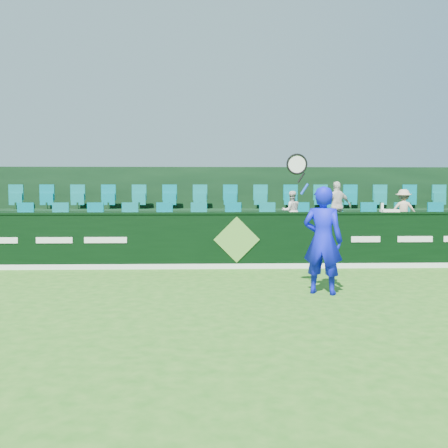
{
  "coord_description": "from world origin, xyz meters",
  "views": [
    {
      "loc": [
        -0.67,
        -7.89,
        1.9
      ],
      "look_at": [
        -0.34,
        2.8,
        1.15
      ],
      "focal_mm": 40.0,
      "sensor_mm": 36.0,
      "label": 1
    }
  ],
  "objects_px": {
    "tennis_player": "(323,240)",
    "spectator_middle": "(337,206)",
    "spectator_right": "(403,210)",
    "towel": "(390,211)",
    "spectator_left": "(291,211)",
    "drinks_bottle": "(382,207)"
  },
  "relations": [
    {
      "from": "tennis_player",
      "to": "spectator_middle",
      "type": "bearing_deg",
      "value": 72.11
    },
    {
      "from": "tennis_player",
      "to": "spectator_right",
      "type": "xyz_separation_m",
      "value": [
        3.09,
        4.11,
        0.36
      ]
    },
    {
      "from": "spectator_right",
      "to": "towel",
      "type": "xyz_separation_m",
      "value": [
        -0.78,
        -1.12,
        0.03
      ]
    },
    {
      "from": "spectator_right",
      "to": "towel",
      "type": "relative_size",
      "value": 2.68
    },
    {
      "from": "tennis_player",
      "to": "spectator_left",
      "type": "height_order",
      "value": "tennis_player"
    },
    {
      "from": "spectator_left",
      "to": "drinks_bottle",
      "type": "distance_m",
      "value": 2.31
    },
    {
      "from": "spectator_left",
      "to": "towel",
      "type": "xyz_separation_m",
      "value": [
        2.2,
        -1.12,
        0.06
      ]
    },
    {
      "from": "tennis_player",
      "to": "spectator_right",
      "type": "height_order",
      "value": "tennis_player"
    },
    {
      "from": "spectator_middle",
      "to": "drinks_bottle",
      "type": "height_order",
      "value": "spectator_middle"
    },
    {
      "from": "spectator_left",
      "to": "drinks_bottle",
      "type": "relative_size",
      "value": 4.79
    },
    {
      "from": "tennis_player",
      "to": "spectator_left",
      "type": "relative_size",
      "value": 2.48
    },
    {
      "from": "towel",
      "to": "drinks_bottle",
      "type": "distance_m",
      "value": 0.2
    },
    {
      "from": "tennis_player",
      "to": "drinks_bottle",
      "type": "relative_size",
      "value": 11.88
    },
    {
      "from": "spectator_right",
      "to": "drinks_bottle",
      "type": "bearing_deg",
      "value": 64.68
    },
    {
      "from": "spectator_middle",
      "to": "towel",
      "type": "relative_size",
      "value": 3.18
    },
    {
      "from": "spectator_right",
      "to": "drinks_bottle",
      "type": "height_order",
      "value": "spectator_right"
    },
    {
      "from": "spectator_left",
      "to": "drinks_bottle",
      "type": "height_order",
      "value": "spectator_left"
    },
    {
      "from": "tennis_player",
      "to": "drinks_bottle",
      "type": "distance_m",
      "value": 3.7
    },
    {
      "from": "spectator_middle",
      "to": "towel",
      "type": "xyz_separation_m",
      "value": [
        0.99,
        -1.12,
        -0.07
      ]
    },
    {
      "from": "spectator_middle",
      "to": "drinks_bottle",
      "type": "distance_m",
      "value": 1.38
    },
    {
      "from": "towel",
      "to": "spectator_left",
      "type": "bearing_deg",
      "value": 153.03
    },
    {
      "from": "tennis_player",
      "to": "drinks_bottle",
      "type": "height_order",
      "value": "tennis_player"
    }
  ]
}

